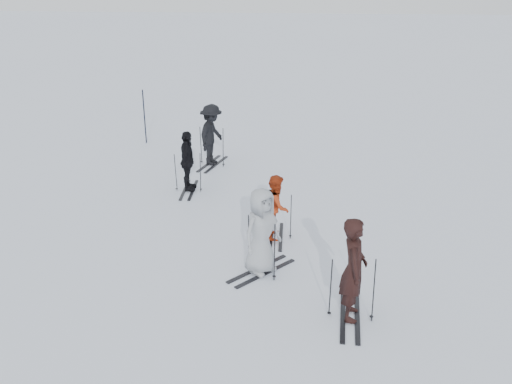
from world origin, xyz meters
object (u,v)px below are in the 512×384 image
Objects in this scene: skier_near_dark at (353,270)px; skier_grey at (261,232)px; skier_red at (276,208)px; skier_uphill_far at (212,135)px; skier_uphill_left at (187,162)px; piste_marker at (144,117)px.

skier_near_dark is 2.34m from skier_grey.
skier_uphill_far is at bearing 23.79° from skier_red.
piste_marker reaches higher than skier_uphill_left.
piste_marker reaches higher than skier_red.
skier_uphill_far is at bearing -10.21° from skier_uphill_left.
skier_uphill_left is at bearing 39.08° from skier_near_dark.
skier_red is 5.53m from skier_uphill_far.
piste_marker reaches higher than skier_grey.
skier_near_dark reaches higher than piste_marker.
skier_near_dark reaches higher than skier_uphill_far.
skier_red is 0.80× the size of skier_uphill_far.
skier_near_dark is 1.29× the size of skier_red.
skier_near_dark is at bearing -57.35° from piste_marker.
skier_uphill_left is 2.30m from skier_uphill_far.
piste_marker is (-2.75, 2.11, -0.00)m from skier_uphill_far.
piste_marker is at bearing 68.29° from skier_uphill_far.
skier_near_dark is 3.54m from skier_red.
skier_uphill_left is (-4.20, 5.93, -0.13)m from skier_near_dark.
skier_uphill_left is 0.89× the size of skier_uphill_far.
skier_near_dark is at bearing -138.89° from skier_uphill_far.
skier_red is at bearing -137.75° from skier_uphill_left.
skier_near_dark is at bearing -146.42° from skier_uphill_left.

